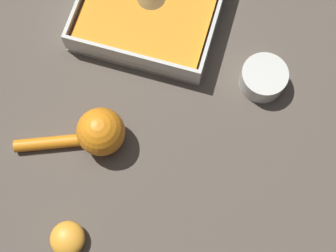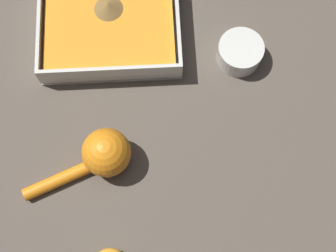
# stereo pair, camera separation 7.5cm
# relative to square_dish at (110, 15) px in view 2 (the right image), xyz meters

# --- Properties ---
(ground_plane) EXTENTS (4.00, 4.00, 0.00)m
(ground_plane) POSITION_rel_square_dish_xyz_m (-0.01, -0.01, -0.02)
(ground_plane) COLOR brown
(square_dish) EXTENTS (0.24, 0.24, 0.05)m
(square_dish) POSITION_rel_square_dish_xyz_m (0.00, 0.00, 0.00)
(square_dish) COLOR silver
(square_dish) RESTS_ON ground_plane
(spice_bowl) EXTENTS (0.08, 0.08, 0.04)m
(spice_bowl) POSITION_rel_square_dish_xyz_m (0.22, -0.08, -0.00)
(spice_bowl) COLOR silver
(spice_bowl) RESTS_ON ground_plane
(lemon_squeezer) EXTENTS (0.18, 0.10, 0.08)m
(lemon_squeezer) POSITION_rel_square_dish_xyz_m (-0.01, -0.26, 0.02)
(lemon_squeezer) COLOR orange
(lemon_squeezer) RESTS_ON ground_plane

